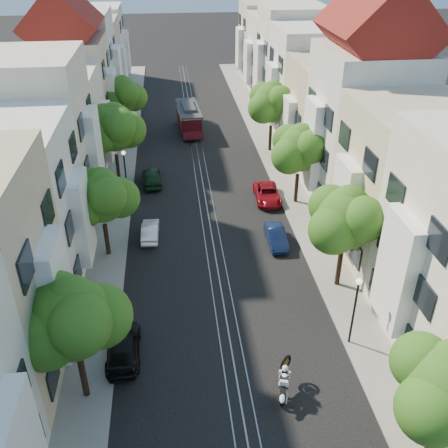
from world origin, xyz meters
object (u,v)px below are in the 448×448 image
object	(u,v)px
tree_e_b	(347,220)
tree_w_a	(73,320)
tree_e_c	(300,150)
parked_car_w_near	(123,346)
parked_car_e_far	(267,194)
tree_w_d	(123,96)
parked_car_w_far	(152,177)
lamp_west	(125,168)
sportbike_rider	(284,379)
tree_w_c	(114,129)
tree_w_b	(102,198)
cable_car	(189,117)
lamp_east	(356,302)
tree_e_d	(273,103)
parked_car_e_mid	(276,237)
parked_car_w_mid	(150,231)

from	to	relation	value
tree_e_b	tree_w_a	size ratio (longest dim) A/B	1.00
tree_e_c	parked_car_w_near	distance (m)	20.54
tree_e_c	parked_car_e_far	xyz separation A→B (m)	(-2.26, 0.65, -4.01)
tree_w_d	parked_car_w_far	size ratio (longest dim) A/B	1.63
lamp_west	sportbike_rider	size ratio (longest dim) A/B	1.95
tree_w_c	parked_car_w_far	bearing A→B (deg)	-4.00
lamp_west	parked_car_e_far	world-z (taller)	lamp_west
lamp_west	tree_w_b	bearing A→B (deg)	-95.97
tree_w_a	parked_car_w_far	bearing A→B (deg)	83.15
tree_w_a	cable_car	bearing A→B (deg)	79.43
lamp_west	parked_car_e_far	xyz separation A→B (m)	(11.30, -1.38, -2.26)
tree_e_c	lamp_west	distance (m)	13.82
tree_w_b	lamp_west	size ratio (longest dim) A/B	1.51
tree_e_c	tree_w_c	bearing A→B (deg)	160.85
tree_e_b	tree_w_d	size ratio (longest dim) A/B	1.03
tree_w_b	sportbike_rider	distance (m)	16.20
tree_w_c	lamp_east	xyz separation A→B (m)	(13.44, -20.98, -2.22)
tree_e_b	parked_car_w_far	world-z (taller)	tree_e_b
tree_e_d	lamp_west	bearing A→B (deg)	-146.50
tree_e_b	parked_car_e_mid	distance (m)	7.21
cable_car	parked_car_e_mid	bearing A→B (deg)	-81.80
tree_w_d	lamp_west	distance (m)	14.11
parked_car_w_far	lamp_east	bearing A→B (deg)	112.92
lamp_east	cable_car	xyz separation A→B (m)	(-6.80, 33.56, -1.23)
tree_w_c	parked_car_e_far	xyz separation A→B (m)	(12.14, -4.35, -4.48)
tree_e_c	parked_car_w_near	world-z (taller)	tree_e_c
tree_w_d	parked_car_w_far	xyz separation A→B (m)	(2.74, -11.19, -3.92)
tree_e_b	sportbike_rider	xyz separation A→B (m)	(-5.16, -7.85, -3.81)
tree_e_c	tree_e_d	size ratio (longest dim) A/B	0.95
sportbike_rider	parked_car_w_near	world-z (taller)	sportbike_rider
lamp_east	tree_e_b	bearing A→B (deg)	79.07
tree_e_b	tree_w_c	bearing A→B (deg)	131.99
tree_w_d	parked_car_e_far	size ratio (longest dim) A/B	1.54
parked_car_e_mid	parked_car_w_far	size ratio (longest dim) A/B	0.87
lamp_east	parked_car_w_near	distance (m)	12.12
lamp_east	tree_w_c	bearing A→B (deg)	122.65
lamp_east	lamp_west	distance (m)	21.97
tree_e_d	parked_car_e_far	xyz separation A→B (m)	(-2.26, -10.35, -4.28)
tree_e_d	sportbike_rider	bearing A→B (deg)	-99.82
parked_car_e_mid	parked_car_w_mid	xyz separation A→B (m)	(-8.80, 1.83, -0.02)
lamp_east	lamp_west	size ratio (longest dim) A/B	1.00
parked_car_e_mid	tree_w_b	bearing A→B (deg)	-179.37
tree_e_d	tree_w_a	distance (m)	32.38
lamp_east	parked_car_e_far	bearing A→B (deg)	94.47
parked_car_w_mid	lamp_east	bearing A→B (deg)	133.48
tree_e_d	tree_w_d	xyz separation A→B (m)	(-14.40, 5.00, -0.27)
parked_car_w_mid	tree_w_d	bearing A→B (deg)	-80.57
cable_car	tree_w_d	bearing A→B (deg)	-170.14
parked_car_w_near	parked_car_w_far	world-z (taller)	parked_car_w_far
tree_e_c	tree_w_a	xyz separation A→B (m)	(-14.40, -18.00, 0.13)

